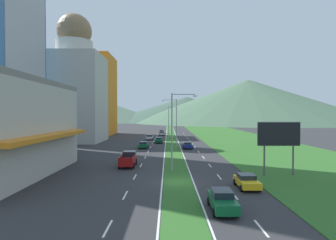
% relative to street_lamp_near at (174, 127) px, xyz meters
% --- Properties ---
extents(ground_plane, '(600.00, 600.00, 0.00)m').
position_rel_street_lamp_near_xyz_m(ground_plane, '(0.24, -5.39, -5.93)').
color(ground_plane, '#2D2D30').
extents(grass_median, '(3.20, 240.00, 0.06)m').
position_rel_street_lamp_near_xyz_m(grass_median, '(0.24, 54.61, -5.90)').
color(grass_median, '#2D6023').
rests_on(grass_median, ground_plane).
extents(grass_verge_right, '(24.00, 240.00, 0.06)m').
position_rel_street_lamp_near_xyz_m(grass_verge_right, '(20.84, 54.61, -5.90)').
color(grass_verge_right, '#2D6023').
rests_on(grass_verge_right, ground_plane).
extents(lane_dash_left_1, '(0.16, 2.80, 0.01)m').
position_rel_street_lamp_near_xyz_m(lane_dash_left_1, '(-4.86, -17.85, -5.92)').
color(lane_dash_left_1, silver).
rests_on(lane_dash_left_1, ground_plane).
extents(lane_dash_left_2, '(0.16, 2.80, 0.01)m').
position_rel_street_lamp_near_xyz_m(lane_dash_left_2, '(-4.86, -10.31, -5.92)').
color(lane_dash_left_2, silver).
rests_on(lane_dash_left_2, ground_plane).
extents(lane_dash_left_3, '(0.16, 2.80, 0.01)m').
position_rel_street_lamp_near_xyz_m(lane_dash_left_3, '(-4.86, -2.77, -5.92)').
color(lane_dash_left_3, silver).
rests_on(lane_dash_left_3, ground_plane).
extents(lane_dash_left_4, '(0.16, 2.80, 0.01)m').
position_rel_street_lamp_near_xyz_m(lane_dash_left_4, '(-4.86, 4.77, -5.92)').
color(lane_dash_left_4, silver).
rests_on(lane_dash_left_4, ground_plane).
extents(lane_dash_left_5, '(0.16, 2.80, 0.01)m').
position_rel_street_lamp_near_xyz_m(lane_dash_left_5, '(-4.86, 12.31, -5.92)').
color(lane_dash_left_5, silver).
rests_on(lane_dash_left_5, ground_plane).
extents(lane_dash_left_6, '(0.16, 2.80, 0.01)m').
position_rel_street_lamp_near_xyz_m(lane_dash_left_6, '(-4.86, 19.85, -5.92)').
color(lane_dash_left_6, silver).
rests_on(lane_dash_left_6, ground_plane).
extents(lane_dash_left_7, '(0.16, 2.80, 0.01)m').
position_rel_street_lamp_near_xyz_m(lane_dash_left_7, '(-4.86, 27.39, -5.92)').
color(lane_dash_left_7, silver).
rests_on(lane_dash_left_7, ground_plane).
extents(lane_dash_left_8, '(0.16, 2.80, 0.01)m').
position_rel_street_lamp_near_xyz_m(lane_dash_left_8, '(-4.86, 34.93, -5.92)').
color(lane_dash_left_8, silver).
rests_on(lane_dash_left_8, ground_plane).
extents(lane_dash_left_9, '(0.16, 2.80, 0.01)m').
position_rel_street_lamp_near_xyz_m(lane_dash_left_9, '(-4.86, 42.47, -5.92)').
color(lane_dash_left_9, silver).
rests_on(lane_dash_left_9, ground_plane).
extents(lane_dash_left_10, '(0.16, 2.80, 0.01)m').
position_rel_street_lamp_near_xyz_m(lane_dash_left_10, '(-4.86, 50.01, -5.92)').
color(lane_dash_left_10, silver).
rests_on(lane_dash_left_10, ground_plane).
extents(lane_dash_left_11, '(0.16, 2.80, 0.01)m').
position_rel_street_lamp_near_xyz_m(lane_dash_left_11, '(-4.86, 57.55, -5.92)').
color(lane_dash_left_11, silver).
rests_on(lane_dash_left_11, ground_plane).
extents(lane_dash_left_12, '(0.16, 2.80, 0.01)m').
position_rel_street_lamp_near_xyz_m(lane_dash_left_12, '(-4.86, 65.09, -5.92)').
color(lane_dash_left_12, silver).
rests_on(lane_dash_left_12, ground_plane).
extents(lane_dash_left_13, '(0.16, 2.80, 0.01)m').
position_rel_street_lamp_near_xyz_m(lane_dash_left_13, '(-4.86, 72.63, -5.92)').
color(lane_dash_left_13, silver).
rests_on(lane_dash_left_13, ground_plane).
extents(lane_dash_right_1, '(0.16, 2.80, 0.01)m').
position_rel_street_lamp_near_xyz_m(lane_dash_right_1, '(5.34, -17.85, -5.92)').
color(lane_dash_right_1, silver).
rests_on(lane_dash_right_1, ground_plane).
extents(lane_dash_right_2, '(0.16, 2.80, 0.01)m').
position_rel_street_lamp_near_xyz_m(lane_dash_right_2, '(5.34, -10.31, -5.92)').
color(lane_dash_right_2, silver).
rests_on(lane_dash_right_2, ground_plane).
extents(lane_dash_right_3, '(0.16, 2.80, 0.01)m').
position_rel_street_lamp_near_xyz_m(lane_dash_right_3, '(5.34, -2.77, -5.92)').
color(lane_dash_right_3, silver).
rests_on(lane_dash_right_3, ground_plane).
extents(lane_dash_right_4, '(0.16, 2.80, 0.01)m').
position_rel_street_lamp_near_xyz_m(lane_dash_right_4, '(5.34, 4.77, -5.92)').
color(lane_dash_right_4, silver).
rests_on(lane_dash_right_4, ground_plane).
extents(lane_dash_right_5, '(0.16, 2.80, 0.01)m').
position_rel_street_lamp_near_xyz_m(lane_dash_right_5, '(5.34, 12.31, -5.92)').
color(lane_dash_right_5, silver).
rests_on(lane_dash_right_5, ground_plane).
extents(lane_dash_right_6, '(0.16, 2.80, 0.01)m').
position_rel_street_lamp_near_xyz_m(lane_dash_right_6, '(5.34, 19.85, -5.92)').
color(lane_dash_right_6, silver).
rests_on(lane_dash_right_6, ground_plane).
extents(lane_dash_right_7, '(0.16, 2.80, 0.01)m').
position_rel_street_lamp_near_xyz_m(lane_dash_right_7, '(5.34, 27.39, -5.92)').
color(lane_dash_right_7, silver).
rests_on(lane_dash_right_7, ground_plane).
extents(lane_dash_right_8, '(0.16, 2.80, 0.01)m').
position_rel_street_lamp_near_xyz_m(lane_dash_right_8, '(5.34, 34.93, -5.92)').
color(lane_dash_right_8, silver).
rests_on(lane_dash_right_8, ground_plane).
extents(lane_dash_right_9, '(0.16, 2.80, 0.01)m').
position_rel_street_lamp_near_xyz_m(lane_dash_right_9, '(5.34, 42.47, -5.92)').
color(lane_dash_right_9, silver).
rests_on(lane_dash_right_9, ground_plane).
extents(lane_dash_right_10, '(0.16, 2.80, 0.01)m').
position_rel_street_lamp_near_xyz_m(lane_dash_right_10, '(5.34, 50.01, -5.92)').
color(lane_dash_right_10, silver).
rests_on(lane_dash_right_10, ground_plane).
extents(lane_dash_right_11, '(0.16, 2.80, 0.01)m').
position_rel_street_lamp_near_xyz_m(lane_dash_right_11, '(5.34, 57.55, -5.92)').
color(lane_dash_right_11, silver).
rests_on(lane_dash_right_11, ground_plane).
extents(lane_dash_right_12, '(0.16, 2.80, 0.01)m').
position_rel_street_lamp_near_xyz_m(lane_dash_right_12, '(5.34, 65.09, -5.92)').
color(lane_dash_right_12, silver).
rests_on(lane_dash_right_12, ground_plane).
extents(lane_dash_right_13, '(0.16, 2.80, 0.01)m').
position_rel_street_lamp_near_xyz_m(lane_dash_right_13, '(5.34, 72.63, -5.92)').
color(lane_dash_right_13, silver).
rests_on(lane_dash_right_13, ground_plane).
extents(edge_line_median_left, '(0.16, 240.00, 0.01)m').
position_rel_street_lamp_near_xyz_m(edge_line_median_left, '(-1.51, 54.61, -5.92)').
color(edge_line_median_left, silver).
rests_on(edge_line_median_left, ground_plane).
extents(edge_line_median_right, '(0.16, 240.00, 0.01)m').
position_rel_street_lamp_near_xyz_m(edge_line_median_right, '(1.99, 54.61, -5.92)').
color(edge_line_median_right, silver).
rests_on(edge_line_median_right, ground_plane).
extents(domed_building, '(15.08, 15.08, 35.02)m').
position_rel_street_lamp_near_xyz_m(domed_building, '(-26.50, 40.28, 9.00)').
color(domed_building, '#B7B2A8').
rests_on(domed_building, ground_plane).
extents(midrise_colored, '(17.22, 17.22, 28.91)m').
position_rel_street_lamp_near_xyz_m(midrise_colored, '(-29.80, 66.39, 8.53)').
color(midrise_colored, orange).
rests_on(midrise_colored, ground_plane).
extents(hill_far_left, '(141.62, 141.62, 24.09)m').
position_rel_street_lamp_near_xyz_m(hill_far_left, '(-75.34, 246.70, 6.12)').
color(hill_far_left, '#516B56').
rests_on(hill_far_left, ground_plane).
extents(hill_far_center, '(175.12, 175.12, 25.88)m').
position_rel_street_lamp_near_xyz_m(hill_far_center, '(19.34, 259.23, 7.01)').
color(hill_far_center, '#3D5647').
rests_on(hill_far_center, ground_plane).
extents(hill_far_right, '(214.83, 214.83, 39.78)m').
position_rel_street_lamp_near_xyz_m(hill_far_right, '(73.66, 222.41, 13.96)').
color(hill_far_right, '#47664C').
rests_on(hill_far_right, ground_plane).
extents(street_lamp_near, '(3.40, 0.36, 10.33)m').
position_rel_street_lamp_near_xyz_m(street_lamp_near, '(0.00, 0.00, 0.00)').
color(street_lamp_near, '#99999E').
rests_on(street_lamp_near, ground_plane).
extents(street_lamp_mid, '(3.38, 0.37, 10.91)m').
position_rel_street_lamp_near_xyz_m(street_lamp_mid, '(0.67, 25.04, 0.30)').
color(street_lamp_mid, '#99999E').
rests_on(street_lamp_mid, ground_plane).
extents(street_lamp_far, '(2.82, 0.45, 9.95)m').
position_rel_street_lamp_near_xyz_m(street_lamp_far, '(-0.38, 50.10, -0.26)').
color(street_lamp_far, '#99999E').
rests_on(street_lamp_far, ground_plane).
extents(billboard_roadside, '(5.28, 0.28, 6.63)m').
position_rel_street_lamp_near_xyz_m(billboard_roadside, '(12.82, -2.05, -1.04)').
color(billboard_roadside, '#4C4C51').
rests_on(billboard_roadside, ground_plane).
extents(car_0, '(1.93, 4.40, 1.60)m').
position_rel_street_lamp_near_xyz_m(car_0, '(3.41, -14.45, -5.12)').
color(car_0, '#0C5128').
rests_on(car_0, ground_plane).
extents(car_1, '(2.03, 4.77, 1.39)m').
position_rel_street_lamp_near_xyz_m(car_1, '(3.49, 25.12, -5.20)').
color(car_1, navy).
rests_on(car_1, ground_plane).
extents(car_2, '(2.00, 4.17, 1.47)m').
position_rel_street_lamp_near_xyz_m(car_2, '(-2.97, 62.85, -5.18)').
color(car_2, '#B2B2B7').
rests_on(car_2, ground_plane).
extents(car_3, '(2.01, 4.19, 1.41)m').
position_rel_street_lamp_near_xyz_m(car_3, '(7.22, -7.82, -5.20)').
color(car_3, yellow).
rests_on(car_3, ground_plane).
extents(car_4, '(1.90, 4.71, 1.46)m').
position_rel_street_lamp_near_xyz_m(car_4, '(-3.35, 71.92, -5.17)').
color(car_4, '#C6842D').
rests_on(car_4, ground_plane).
extents(car_5, '(2.01, 4.37, 1.52)m').
position_rel_street_lamp_near_xyz_m(car_5, '(-6.35, 45.56, -5.15)').
color(car_5, '#B2B2B7').
rests_on(car_5, ground_plane).
extents(car_6, '(1.97, 4.50, 1.47)m').
position_rel_street_lamp_near_xyz_m(car_6, '(-3.30, 36.96, -5.16)').
color(car_6, '#0C5128').
rests_on(car_6, ground_plane).
extents(car_7, '(1.99, 4.37, 1.50)m').
position_rel_street_lamp_near_xyz_m(car_7, '(-6.32, 25.42, -5.15)').
color(car_7, '#0C5128').
rests_on(car_7, ground_plane).
extents(pickup_truck_0, '(2.18, 5.40, 2.00)m').
position_rel_street_lamp_near_xyz_m(pickup_truck_0, '(-6.66, 4.35, -4.94)').
color(pickup_truck_0, maroon).
rests_on(pickup_truck_0, ground_plane).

